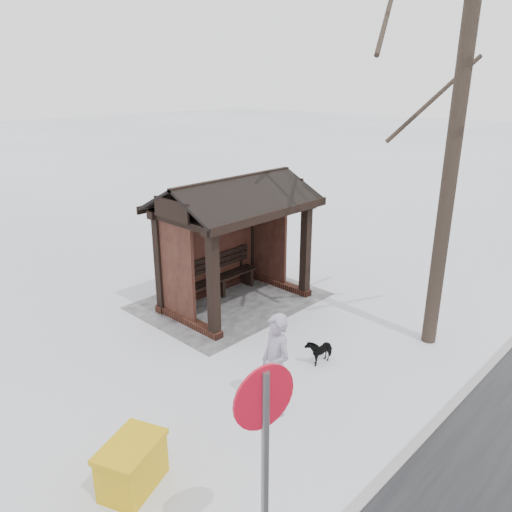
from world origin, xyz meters
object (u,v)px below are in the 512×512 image
Objects in this scene: tree_near at (471,14)px; road_sign at (264,436)px; bus_shelter at (230,216)px; grit_bin at (132,465)px; pedestrian at (276,365)px; dog at (319,350)px.

road_sign is (6.22, 1.08, -4.26)m from tree_near.
bus_shelter is 7.21m from road_sign.
grit_bin is 0.40× the size of road_sign.
road_sign reaches higher than pedestrian.
bus_shelter is 4.55m from pedestrian.
pedestrian is at bearing 151.17° from grit_bin.
tree_near is at bearing -158.45° from road_sign.
bus_shelter is 3.80m from dog.
dog is at bearing -139.02° from road_sign.
tree_near is 6.42m from dog.
bus_shelter is at bearing 171.51° from dog.
bus_shelter is 2.08× the size of pedestrian.
tree_near is at bearing 148.61° from grit_bin.
tree_near is at bearing 108.99° from bus_shelter.
grit_bin is at bearing -81.08° from pedestrian.
road_sign is at bearing -35.30° from pedestrian.
tree_near is (-1.50, 4.36, 3.99)m from bus_shelter.
dog is 0.55× the size of grit_bin.
bus_shelter is 6.10× the size of dog.
pedestrian is (2.45, 3.60, -1.30)m from bus_shelter.
dog is at bearing -27.42° from tree_near.
road_sign is at bearing 49.07° from bus_shelter.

